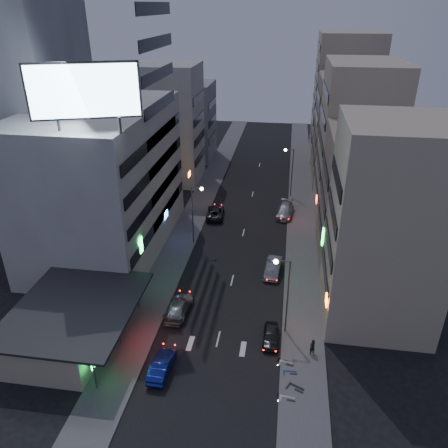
% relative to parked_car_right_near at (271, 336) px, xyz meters
% --- Properties ---
extents(ground, '(180.00, 180.00, 0.00)m').
position_rel_parked_car_right_near_xyz_m(ground, '(-4.98, -4.47, -0.64)').
color(ground, black).
rests_on(ground, ground).
extents(sidewalk_left, '(4.00, 120.00, 0.12)m').
position_rel_parked_car_right_near_xyz_m(sidewalk_left, '(-12.98, 25.53, -0.58)').
color(sidewalk_left, '#4C4C4F').
rests_on(sidewalk_left, ground).
extents(sidewalk_right, '(4.00, 120.00, 0.12)m').
position_rel_parked_car_right_near_xyz_m(sidewalk_right, '(3.02, 25.53, -0.58)').
color(sidewalk_right, '#4C4C4F').
rests_on(sidewalk_right, ground).
extents(food_court, '(11.00, 13.00, 3.88)m').
position_rel_parked_car_right_near_xyz_m(food_court, '(-18.88, -2.47, 1.34)').
color(food_court, tan).
rests_on(food_court, ground).
extents(white_building, '(14.00, 24.00, 18.00)m').
position_rel_parked_car_right_near_xyz_m(white_building, '(-21.98, 15.53, 8.36)').
color(white_building, '#B7B7B2').
rests_on(white_building, ground).
extents(grey_tower, '(10.00, 14.00, 34.00)m').
position_rel_parked_car_right_near_xyz_m(grey_tower, '(-30.98, 18.53, 16.36)').
color(grey_tower, gray).
rests_on(grey_tower, ground).
extents(shophouse_near, '(10.00, 11.00, 20.00)m').
position_rel_parked_car_right_near_xyz_m(shophouse_near, '(10.02, 6.03, 9.36)').
color(shophouse_near, tan).
rests_on(shophouse_near, ground).
extents(shophouse_mid, '(11.00, 12.00, 16.00)m').
position_rel_parked_car_right_near_xyz_m(shophouse_mid, '(10.52, 17.53, 7.36)').
color(shophouse_mid, gray).
rests_on(shophouse_mid, ground).
extents(shophouse_far, '(10.00, 14.00, 22.00)m').
position_rel_parked_car_right_near_xyz_m(shophouse_far, '(10.02, 30.53, 10.36)').
color(shophouse_far, tan).
rests_on(shophouse_far, ground).
extents(far_left_a, '(11.00, 10.00, 20.00)m').
position_rel_parked_car_right_near_xyz_m(far_left_a, '(-20.48, 40.53, 9.36)').
color(far_left_a, '#B7B7B2').
rests_on(far_left_a, ground).
extents(far_left_b, '(12.00, 10.00, 15.00)m').
position_rel_parked_car_right_near_xyz_m(far_left_b, '(-20.98, 53.53, 6.86)').
color(far_left_b, gray).
rests_on(far_left_b, ground).
extents(far_right_a, '(11.00, 12.00, 18.00)m').
position_rel_parked_car_right_near_xyz_m(far_right_a, '(10.52, 45.53, 8.36)').
color(far_right_a, gray).
rests_on(far_right_a, ground).
extents(far_right_b, '(12.00, 12.00, 24.00)m').
position_rel_parked_car_right_near_xyz_m(far_right_b, '(11.02, 59.53, 11.36)').
color(far_right_b, tan).
rests_on(far_right_b, ground).
extents(billboard, '(9.52, 3.75, 6.20)m').
position_rel_parked_car_right_near_xyz_m(billboard, '(-17.97, 5.51, 21.02)').
color(billboard, '#595B60').
rests_on(billboard, white_building).
extents(street_lamp_right_near, '(1.60, 0.44, 8.02)m').
position_rel_parked_car_right_near_xyz_m(street_lamp_right_near, '(0.93, 1.53, 4.72)').
color(street_lamp_right_near, '#595B60').
rests_on(street_lamp_right_near, sidewalk_right).
extents(street_lamp_left, '(1.60, 0.44, 8.02)m').
position_rel_parked_car_right_near_xyz_m(street_lamp_left, '(-10.88, 17.53, 4.72)').
color(street_lamp_left, '#595B60').
rests_on(street_lamp_left, sidewalk_left).
extents(street_lamp_right_far, '(1.60, 0.44, 8.02)m').
position_rel_parked_car_right_near_xyz_m(street_lamp_right_far, '(0.93, 35.53, 4.72)').
color(street_lamp_right_far, '#595B60').
rests_on(street_lamp_right_far, sidewalk_right).
extents(parked_car_right_near, '(1.54, 3.77, 1.28)m').
position_rel_parked_car_right_near_xyz_m(parked_car_right_near, '(0.00, 0.00, 0.00)').
color(parked_car_right_near, '#28292D').
rests_on(parked_car_right_near, ground).
extents(parked_car_right_mid, '(2.05, 4.84, 1.56)m').
position_rel_parked_car_right_near_xyz_m(parked_car_right_mid, '(-0.39, 11.77, 0.14)').
color(parked_car_right_mid, '#94959B').
rests_on(parked_car_right_mid, ground).
extents(parked_car_left, '(2.97, 5.52, 1.47)m').
position_rel_parked_car_right_near_xyz_m(parked_car_left, '(-9.74, 25.97, 0.10)').
color(parked_car_left, '#242328').
rests_on(parked_car_left, ground).
extents(parked_car_right_far, '(2.76, 5.79, 1.63)m').
position_rel_parked_car_right_near_xyz_m(parked_car_right_far, '(0.62, 27.94, 0.18)').
color(parked_car_right_far, '#A8ABB1').
rests_on(parked_car_right_far, ground).
extents(road_car_blue, '(1.66, 4.39, 1.43)m').
position_rel_parked_car_right_near_xyz_m(road_car_blue, '(-9.14, -5.30, 0.08)').
color(road_car_blue, navy).
rests_on(road_car_blue, ground).
extents(road_car_silver, '(2.34, 5.32, 1.52)m').
position_rel_parked_car_right_near_xyz_m(road_car_silver, '(-9.62, 2.84, 0.12)').
color(road_car_silver, gray).
rests_on(road_car_silver, ground).
extents(person, '(0.70, 0.65, 1.61)m').
position_rel_parked_car_right_near_xyz_m(person, '(3.80, -1.23, 0.29)').
color(person, black).
rests_on(person, sidewalk_right).
extents(scooter_black_a, '(1.48, 2.14, 1.25)m').
position_rel_parked_car_right_near_xyz_m(scooter_black_a, '(3.15, -5.52, 0.10)').
color(scooter_black_a, black).
rests_on(scooter_black_a, sidewalk_right).
extents(scooter_silver_a, '(0.83, 1.91, 1.13)m').
position_rel_parked_car_right_near_xyz_m(scooter_silver_a, '(2.38, -6.50, 0.04)').
color(scooter_silver_a, '#9DA0A4').
rests_on(scooter_silver_a, sidewalk_right).
extents(scooter_blue, '(0.67, 1.77, 1.07)m').
position_rel_parked_car_right_near_xyz_m(scooter_blue, '(2.48, -3.59, 0.01)').
color(scooter_blue, navy).
rests_on(scooter_blue, sidewalk_right).
extents(scooter_black_b, '(1.19, 1.73, 1.01)m').
position_rel_parked_car_right_near_xyz_m(scooter_black_b, '(2.27, -2.74, -0.02)').
color(scooter_black_b, black).
rests_on(scooter_black_b, sidewalk_right).
extents(scooter_silver_b, '(0.94, 1.95, 1.14)m').
position_rel_parked_car_right_near_xyz_m(scooter_silver_b, '(2.22, -2.66, 0.05)').
color(scooter_silver_b, '#9A9DA2').
rests_on(scooter_silver_b, sidewalk_right).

